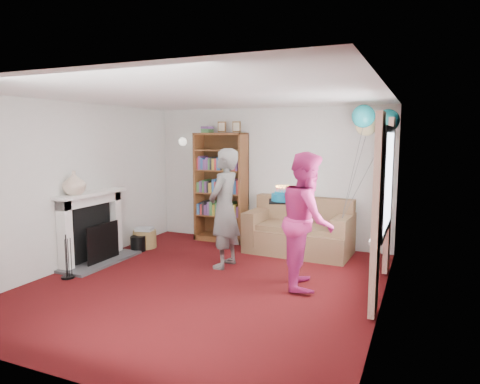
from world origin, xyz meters
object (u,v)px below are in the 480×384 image
at_px(sofa, 300,232).
at_px(person_striped, 224,208).
at_px(birthday_cake, 284,197).
at_px(person_magenta, 307,220).
at_px(bookcase, 222,188).

distance_m(sofa, person_striped, 1.62).
distance_m(sofa, birthday_cake, 1.70).
bearing_deg(sofa, birthday_cake, -80.72).
bearing_deg(birthday_cake, person_striped, 168.22).
bearing_deg(sofa, person_magenta, -68.73).
height_order(bookcase, sofa, bookcase).
bearing_deg(person_striped, person_magenta, 78.42).
xyz_separation_m(person_magenta, birthday_cake, (-0.37, 0.12, 0.26)).
relative_size(bookcase, sofa, 1.29).
relative_size(person_magenta, birthday_cake, 4.49).
xyz_separation_m(bookcase, person_magenta, (2.14, -1.83, -0.10)).
distance_m(bookcase, sofa, 1.75).
bearing_deg(birthday_cake, person_magenta, -18.13).
xyz_separation_m(bookcase, sofa, (1.60, -0.23, -0.65)).
relative_size(person_striped, person_magenta, 1.01).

